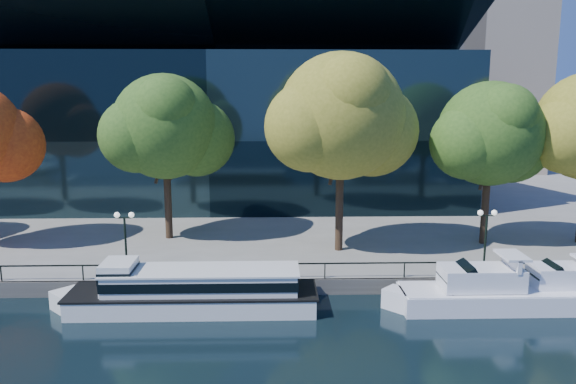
{
  "coord_description": "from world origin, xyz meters",
  "views": [
    {
      "loc": [
        1.8,
        -30.21,
        12.78
      ],
      "look_at": [
        2.82,
        8.0,
        5.61
      ],
      "focal_mm": 35.0,
      "sensor_mm": 36.0,
      "label": 1
    }
  ],
  "objects_px": {
    "cruiser_far": "(563,289)",
    "lamp_1": "(125,228)",
    "tree_3": "(344,119)",
    "lamp_2": "(486,226)",
    "tour_boat": "(187,289)",
    "tree_4": "(492,136)",
    "tree_2": "(167,129)",
    "cruiser_near": "(481,292)"
  },
  "relations": [
    {
      "from": "cruiser_far",
      "to": "lamp_1",
      "type": "xyz_separation_m",
      "value": [
        -26.55,
        3.61,
        2.99
      ]
    },
    {
      "from": "tree_3",
      "to": "lamp_2",
      "type": "height_order",
      "value": "tree_3"
    },
    {
      "from": "cruiser_far",
      "to": "lamp_1",
      "type": "relative_size",
      "value": 2.37
    },
    {
      "from": "tour_boat",
      "to": "tree_4",
      "type": "height_order",
      "value": "tree_4"
    },
    {
      "from": "tree_3",
      "to": "lamp_1",
      "type": "height_order",
      "value": "tree_3"
    },
    {
      "from": "tour_boat",
      "to": "lamp_2",
      "type": "xyz_separation_m",
      "value": [
        18.74,
        3.7,
        2.72
      ]
    },
    {
      "from": "tour_boat",
      "to": "tree_3",
      "type": "bearing_deg",
      "value": 40.58
    },
    {
      "from": "tree_4",
      "to": "tree_2",
      "type": "bearing_deg",
      "value": 174.8
    },
    {
      "from": "tour_boat",
      "to": "tree_2",
      "type": "bearing_deg",
      "value": 104.09
    },
    {
      "from": "tree_2",
      "to": "tree_4",
      "type": "bearing_deg",
      "value": -5.2
    },
    {
      "from": "lamp_2",
      "to": "lamp_1",
      "type": "bearing_deg",
      "value": 180.0
    },
    {
      "from": "cruiser_near",
      "to": "tree_3",
      "type": "height_order",
      "value": "tree_3"
    },
    {
      "from": "cruiser_far",
      "to": "lamp_2",
      "type": "bearing_deg",
      "value": 133.44
    },
    {
      "from": "tour_boat",
      "to": "tree_4",
      "type": "xyz_separation_m",
      "value": [
        21.24,
        10.07,
        7.95
      ]
    },
    {
      "from": "tree_4",
      "to": "lamp_2",
      "type": "height_order",
      "value": "tree_4"
    },
    {
      "from": "tour_boat",
      "to": "lamp_2",
      "type": "distance_m",
      "value": 19.29
    },
    {
      "from": "tree_3",
      "to": "lamp_1",
      "type": "relative_size",
      "value": 3.54
    },
    {
      "from": "lamp_1",
      "to": "tree_4",
      "type": "bearing_deg",
      "value": 13.95
    },
    {
      "from": "tree_4",
      "to": "lamp_2",
      "type": "bearing_deg",
      "value": -111.45
    },
    {
      "from": "tree_4",
      "to": "lamp_1",
      "type": "bearing_deg",
      "value": -166.05
    },
    {
      "from": "tour_boat",
      "to": "cruiser_far",
      "type": "height_order",
      "value": "cruiser_far"
    },
    {
      "from": "tour_boat",
      "to": "tree_3",
      "type": "relative_size",
      "value": 1.1
    },
    {
      "from": "cruiser_near",
      "to": "lamp_2",
      "type": "height_order",
      "value": "lamp_2"
    },
    {
      "from": "cruiser_near",
      "to": "tree_3",
      "type": "distance_m",
      "value": 14.82
    },
    {
      "from": "tree_2",
      "to": "tree_3",
      "type": "distance_m",
      "value": 13.63
    },
    {
      "from": "tree_3",
      "to": "tour_boat",
      "type": "bearing_deg",
      "value": -139.42
    },
    {
      "from": "tree_2",
      "to": "tree_4",
      "type": "xyz_separation_m",
      "value": [
        24.32,
        -2.21,
        -0.4
      ]
    },
    {
      "from": "tree_2",
      "to": "tour_boat",
      "type": "bearing_deg",
      "value": -75.91
    },
    {
      "from": "cruiser_near",
      "to": "cruiser_far",
      "type": "height_order",
      "value": "cruiser_near"
    },
    {
      "from": "tree_2",
      "to": "lamp_2",
      "type": "height_order",
      "value": "tree_2"
    },
    {
      "from": "tree_2",
      "to": "lamp_1",
      "type": "height_order",
      "value": "tree_2"
    },
    {
      "from": "tour_boat",
      "to": "cruiser_near",
      "type": "relative_size",
      "value": 1.37
    },
    {
      "from": "cruiser_near",
      "to": "cruiser_far",
      "type": "distance_m",
      "value": 5.07
    },
    {
      "from": "tree_3",
      "to": "lamp_1",
      "type": "distance_m",
      "value": 16.55
    },
    {
      "from": "tree_2",
      "to": "lamp_2",
      "type": "relative_size",
      "value": 3.18
    },
    {
      "from": "tour_boat",
      "to": "lamp_2",
      "type": "bearing_deg",
      "value": 11.18
    },
    {
      "from": "tree_4",
      "to": "lamp_1",
      "type": "height_order",
      "value": "tree_4"
    },
    {
      "from": "tour_boat",
      "to": "lamp_1",
      "type": "relative_size",
      "value": 3.88
    },
    {
      "from": "tour_boat",
      "to": "tree_3",
      "type": "distance_m",
      "value": 16.12
    },
    {
      "from": "cruiser_far",
      "to": "tree_4",
      "type": "distance_m",
      "value": 12.96
    },
    {
      "from": "cruiser_near",
      "to": "lamp_1",
      "type": "xyz_separation_m",
      "value": [
        -21.49,
        3.98,
        2.96
      ]
    },
    {
      "from": "tree_4",
      "to": "lamp_2",
      "type": "xyz_separation_m",
      "value": [
        -2.5,
        -6.36,
        -5.23
      ]
    }
  ]
}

